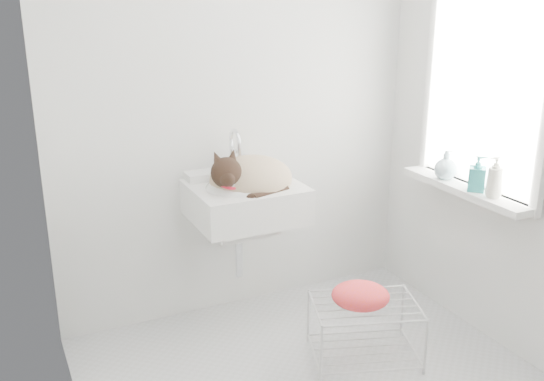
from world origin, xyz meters
name	(u,v)px	position (x,y,z in m)	size (l,w,h in m)	color
back_wall	(238,104)	(0.00, 1.00, 1.25)	(2.20, 0.02, 2.50)	silver
right_wall	(514,119)	(1.10, 0.00, 1.25)	(0.02, 2.00, 2.50)	silver
left_wall	(62,171)	(-1.10, 0.00, 1.25)	(0.02, 2.00, 2.50)	silver
window_glass	(486,94)	(1.09, 0.20, 1.35)	(0.01, 0.80, 1.00)	white
window_frame	(483,94)	(1.07, 0.20, 1.35)	(0.04, 0.90, 1.10)	white
windowsill	(465,189)	(1.01, 0.20, 0.83)	(0.16, 0.88, 0.04)	white
sink	(245,185)	(-0.07, 0.74, 0.85)	(0.60, 0.52, 0.24)	white
faucet	(232,153)	(-0.07, 0.92, 0.99)	(0.22, 0.15, 0.22)	silver
cat	(248,178)	(-0.06, 0.72, 0.89)	(0.48, 0.39, 0.31)	tan
wire_rack	(364,332)	(0.34, 0.12, 0.15)	(0.54, 0.38, 0.32)	#BEBEBE
towel	(360,301)	(0.29, 0.11, 0.35)	(0.30, 0.21, 0.12)	#E83D06
bottle_a	(493,197)	(1.00, -0.01, 0.85)	(0.07, 0.07, 0.18)	white
bottle_b	(475,191)	(1.00, 0.11, 0.85)	(0.09, 0.09, 0.19)	teal
bottle_c	(445,179)	(1.00, 0.36, 0.85)	(0.13, 0.13, 0.16)	silver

